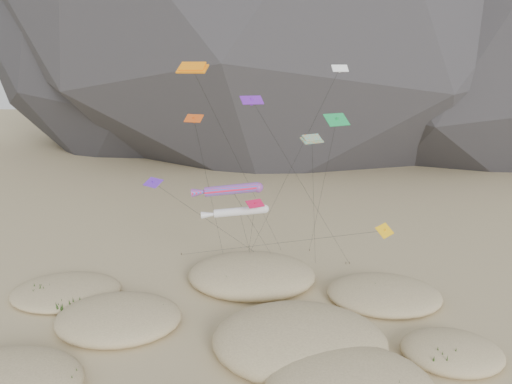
% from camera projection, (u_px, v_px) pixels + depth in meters
% --- Properties ---
extents(ground, '(500.00, 500.00, 0.00)m').
position_uv_depth(ground, '(243.00, 368.00, 41.88)').
color(ground, '#CCB789').
rests_on(ground, ground).
extents(dunes, '(49.17, 37.71, 4.16)m').
position_uv_depth(dunes, '(242.00, 329.00, 46.79)').
color(dunes, '#CCB789').
rests_on(dunes, ground).
extents(dune_grass, '(42.23, 27.42, 1.53)m').
position_uv_depth(dune_grass, '(237.00, 337.00, 45.11)').
color(dune_grass, black).
rests_on(dune_grass, ground).
extents(kite_stakes, '(22.27, 4.55, 0.30)m').
position_uv_depth(kite_stakes, '(268.00, 258.00, 65.61)').
color(kite_stakes, '#3F2D1E').
rests_on(kite_stakes, ground).
extents(rainbow_tube_kite, '(8.23, 14.19, 13.84)m').
position_uv_depth(rainbow_tube_kite, '(229.00, 190.00, 48.22)').
color(rainbow_tube_kite, '#FA1A3E').
rests_on(rainbow_tube_kite, ground).
extents(white_tube_kite, '(6.63, 15.03, 11.57)m').
position_uv_depth(white_tube_kite, '(237.00, 212.00, 48.47)').
color(white_tube_kite, silver).
rests_on(white_tube_kite, ground).
extents(orange_parafoil, '(10.22, 17.63, 25.08)m').
position_uv_depth(orange_parafoil, '(194.00, 70.00, 47.24)').
color(orange_parafoil, orange).
rests_on(orange_parafoil, ground).
extents(multi_parafoil, '(2.76, 11.94, 18.08)m').
position_uv_depth(multi_parafoil, '(312.00, 141.00, 49.68)').
color(multi_parafoil, orange).
rests_on(multi_parafoil, ground).
extents(delta_kites, '(25.01, 20.47, 24.76)m').
position_uv_depth(delta_kites, '(284.00, 154.00, 49.51)').
color(delta_kites, '#BF113D').
rests_on(delta_kites, ground).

